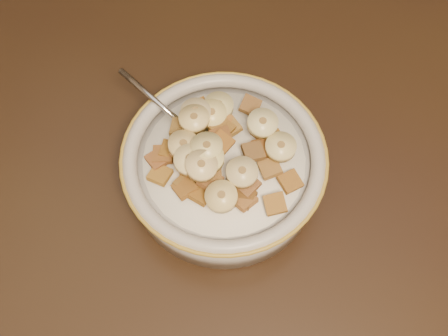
# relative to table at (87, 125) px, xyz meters

# --- Properties ---
(floor) EXTENTS (4.00, 4.50, 0.10)m
(floor) POSITION_rel_table_xyz_m (0.00, 0.00, -0.78)
(floor) COLOR #422816
(floor) RESTS_ON ground
(table) EXTENTS (1.41, 0.91, 0.04)m
(table) POSITION_rel_table_xyz_m (0.00, 0.00, 0.00)
(table) COLOR black
(table) RESTS_ON floor
(cereal_bowl) EXTENTS (0.20, 0.20, 0.05)m
(cereal_bowl) POSITION_rel_table_xyz_m (0.18, -0.04, 0.04)
(cereal_bowl) COLOR #ACA7A0
(cereal_bowl) RESTS_ON table
(milk) EXTENTS (0.17, 0.17, 0.00)m
(milk) POSITION_rel_table_xyz_m (0.18, -0.04, 0.07)
(milk) COLOR white
(milk) RESTS_ON cereal_bowl
(spoon) EXTENTS (0.06, 0.05, 0.01)m
(spoon) POSITION_rel_table_xyz_m (0.15, -0.03, 0.07)
(spoon) COLOR silver
(spoon) RESTS_ON cereal_bowl
(cereal_square_0) EXTENTS (0.03, 0.03, 0.01)m
(cereal_square_0) POSITION_rel_table_xyz_m (0.15, -0.08, 0.08)
(cereal_square_0) COLOR brown
(cereal_square_0) RESTS_ON milk
(cereal_square_1) EXTENTS (0.03, 0.03, 0.01)m
(cereal_square_1) POSITION_rel_table_xyz_m (0.22, -0.02, 0.08)
(cereal_square_1) COLOR brown
(cereal_square_1) RESTS_ON milk
(cereal_square_2) EXTENTS (0.03, 0.03, 0.01)m
(cereal_square_2) POSITION_rel_table_xyz_m (0.21, -0.03, 0.08)
(cereal_square_2) COLOR brown
(cereal_square_2) RESTS_ON milk
(cereal_square_3) EXTENTS (0.03, 0.03, 0.01)m
(cereal_square_3) POSITION_rel_table_xyz_m (0.17, -0.02, 0.09)
(cereal_square_3) COLOR brown
(cereal_square_3) RESTS_ON milk
(cereal_square_4) EXTENTS (0.02, 0.02, 0.01)m
(cereal_square_4) POSITION_rel_table_xyz_m (0.17, -0.01, 0.08)
(cereal_square_4) COLOR brown
(cereal_square_4) RESTS_ON milk
(cereal_square_5) EXTENTS (0.02, 0.02, 0.01)m
(cereal_square_5) POSITION_rel_table_xyz_m (0.19, 0.03, 0.08)
(cereal_square_5) COLOR brown
(cereal_square_5) RESTS_ON milk
(cereal_square_6) EXTENTS (0.03, 0.03, 0.01)m
(cereal_square_6) POSITION_rel_table_xyz_m (0.12, -0.06, 0.07)
(cereal_square_6) COLOR brown
(cereal_square_6) RESTS_ON milk
(cereal_square_7) EXTENTS (0.03, 0.03, 0.01)m
(cereal_square_7) POSITION_rel_table_xyz_m (0.25, -0.05, 0.07)
(cereal_square_7) COLOR #8E611C
(cereal_square_7) RESTS_ON milk
(cereal_square_8) EXTENTS (0.03, 0.03, 0.01)m
(cereal_square_8) POSITION_rel_table_xyz_m (0.23, -0.01, 0.08)
(cereal_square_8) COLOR #96661F
(cereal_square_8) RESTS_ON milk
(cereal_square_9) EXTENTS (0.02, 0.02, 0.01)m
(cereal_square_9) POSITION_rel_table_xyz_m (0.13, -0.07, 0.07)
(cereal_square_9) COLOR #9C6A21
(cereal_square_9) RESTS_ON milk
(cereal_square_10) EXTENTS (0.03, 0.03, 0.01)m
(cereal_square_10) POSITION_rel_table_xyz_m (0.22, -0.00, 0.08)
(cereal_square_10) COLOR brown
(cereal_square_10) RESTS_ON milk
(cereal_square_11) EXTENTS (0.03, 0.03, 0.01)m
(cereal_square_11) POSITION_rel_table_xyz_m (0.14, 0.01, 0.08)
(cereal_square_11) COLOR brown
(cereal_square_11) RESTS_ON milk
(cereal_square_12) EXTENTS (0.03, 0.03, 0.01)m
(cereal_square_12) POSITION_rel_table_xyz_m (0.18, -0.07, 0.09)
(cereal_square_12) COLOR olive
(cereal_square_12) RESTS_ON milk
(cereal_square_13) EXTENTS (0.02, 0.02, 0.01)m
(cereal_square_13) POSITION_rel_table_xyz_m (0.13, -0.02, 0.08)
(cereal_square_13) COLOR brown
(cereal_square_13) RESTS_ON milk
(cereal_square_14) EXTENTS (0.03, 0.03, 0.01)m
(cereal_square_14) POSITION_rel_table_xyz_m (0.18, -0.01, 0.08)
(cereal_square_14) COLOR olive
(cereal_square_14) RESTS_ON milk
(cereal_square_15) EXTENTS (0.03, 0.03, 0.01)m
(cereal_square_15) POSITION_rel_table_xyz_m (0.15, -0.06, 0.08)
(cereal_square_15) COLOR olive
(cereal_square_15) RESTS_ON milk
(cereal_square_16) EXTENTS (0.03, 0.03, 0.01)m
(cereal_square_16) POSITION_rel_table_xyz_m (0.17, -0.09, 0.08)
(cereal_square_16) COLOR brown
(cereal_square_16) RESTS_ON milk
(cereal_square_17) EXTENTS (0.02, 0.02, 0.01)m
(cereal_square_17) POSITION_rel_table_xyz_m (0.13, -0.05, 0.08)
(cereal_square_17) COLOR #8E5D19
(cereal_square_17) RESTS_ON milk
(cereal_square_18) EXTENTS (0.03, 0.03, 0.01)m
(cereal_square_18) POSITION_rel_table_xyz_m (0.15, -0.08, 0.08)
(cereal_square_18) COLOR brown
(cereal_square_18) RESTS_ON milk
(cereal_square_19) EXTENTS (0.02, 0.02, 0.01)m
(cereal_square_19) POSITION_rel_table_xyz_m (0.15, -0.05, 0.08)
(cereal_square_19) COLOR brown
(cereal_square_19) RESTS_ON milk
(cereal_square_20) EXTENTS (0.03, 0.03, 0.01)m
(cereal_square_20) POSITION_rel_table_xyz_m (0.24, -0.08, 0.08)
(cereal_square_20) COLOR brown
(cereal_square_20) RESTS_ON milk
(cereal_square_21) EXTENTS (0.03, 0.03, 0.01)m
(cereal_square_21) POSITION_rel_table_xyz_m (0.18, -0.03, 0.09)
(cereal_square_21) COLOR brown
(cereal_square_21) RESTS_ON milk
(cereal_square_22) EXTENTS (0.03, 0.03, 0.01)m
(cereal_square_22) POSITION_rel_table_xyz_m (0.21, -0.08, 0.08)
(cereal_square_22) COLOR #96612D
(cereal_square_22) RESTS_ON milk
(cereal_square_23) EXTENTS (0.03, 0.03, 0.01)m
(cereal_square_23) POSITION_rel_table_xyz_m (0.18, -0.04, 0.10)
(cereal_square_23) COLOR brown
(cereal_square_23) RESTS_ON milk
(cereal_square_24) EXTENTS (0.02, 0.02, 0.01)m
(cereal_square_24) POSITION_rel_table_xyz_m (0.12, -0.05, 0.08)
(cereal_square_24) COLOR brown
(cereal_square_24) RESTS_ON milk
(cereal_square_25) EXTENTS (0.02, 0.02, 0.01)m
(cereal_square_25) POSITION_rel_table_xyz_m (0.21, -0.08, 0.08)
(cereal_square_25) COLOR brown
(cereal_square_25) RESTS_ON milk
(cereal_square_26) EXTENTS (0.03, 0.03, 0.01)m
(cereal_square_26) POSITION_rel_table_xyz_m (0.21, -0.07, 0.08)
(cereal_square_26) COLOR brown
(cereal_square_26) RESTS_ON milk
(cereal_square_27) EXTENTS (0.03, 0.03, 0.01)m
(cereal_square_27) POSITION_rel_table_xyz_m (0.16, -0.04, 0.08)
(cereal_square_27) COLOR #9B5419
(cereal_square_27) RESTS_ON milk
(cereal_square_28) EXTENTS (0.03, 0.03, 0.01)m
(cereal_square_28) POSITION_rel_table_xyz_m (0.18, -0.07, 0.08)
(cereal_square_28) COLOR brown
(cereal_square_28) RESTS_ON milk
(cereal_square_29) EXTENTS (0.03, 0.03, 0.01)m
(cereal_square_29) POSITION_rel_table_xyz_m (0.23, -0.04, 0.08)
(cereal_square_29) COLOR brown
(cereal_square_29) RESTS_ON milk
(banana_slice_0) EXTENTS (0.03, 0.03, 0.01)m
(banana_slice_0) POSITION_rel_table_xyz_m (0.17, -0.06, 0.10)
(banana_slice_0) COLOR #E7D574
(banana_slice_0) RESTS_ON milk
(banana_slice_1) EXTENTS (0.04, 0.04, 0.01)m
(banana_slice_1) POSITION_rel_table_xyz_m (0.19, -0.09, 0.09)
(banana_slice_1) COLOR #D1C481
(banana_slice_1) RESTS_ON milk
(banana_slice_2) EXTENTS (0.04, 0.04, 0.01)m
(banana_slice_2) POSITION_rel_table_xyz_m (0.14, -0.01, 0.09)
(banana_slice_2) COLOR #D4C388
(banana_slice_2) RESTS_ON milk
(banana_slice_3) EXTENTS (0.04, 0.04, 0.01)m
(banana_slice_3) POSITION_rel_table_xyz_m (0.16, -0.00, 0.09)
(banana_slice_3) COLOR #F1DA8F
(banana_slice_3) RESTS_ON milk
(banana_slice_4) EXTENTS (0.04, 0.04, 0.01)m
(banana_slice_4) POSITION_rel_table_xyz_m (0.14, -0.05, 0.09)
(banana_slice_4) COLOR tan
(banana_slice_4) RESTS_ON milk
(banana_slice_5) EXTENTS (0.04, 0.04, 0.01)m
(banana_slice_5) POSITION_rel_table_xyz_m (0.17, -0.07, 0.10)
(banana_slice_5) COLOR #C9B57E
(banana_slice_5) RESTS_ON milk
(banana_slice_6) EXTENTS (0.04, 0.04, 0.01)m
(banana_slice_6) POSITION_rel_table_xyz_m (0.21, -0.06, 0.09)
(banana_slice_6) COLOR #D2C27A
(banana_slice_6) RESTS_ON milk
(banana_slice_7) EXTENTS (0.04, 0.04, 0.01)m
(banana_slice_7) POSITION_rel_table_xyz_m (0.24, -0.02, 0.09)
(banana_slice_7) COLOR #D1BB8B
(banana_slice_7) RESTS_ON milk
(banana_slice_8) EXTENTS (0.03, 0.03, 0.01)m
(banana_slice_8) POSITION_rel_table_xyz_m (0.15, -0.02, 0.10)
(banana_slice_8) COLOR #DAC983
(banana_slice_8) RESTS_ON milk
(banana_slice_9) EXTENTS (0.04, 0.04, 0.01)m
(banana_slice_9) POSITION_rel_table_xyz_m (0.17, -0.05, 0.10)
(banana_slice_9) COLOR #E9CF83
(banana_slice_9) RESTS_ON milk
(banana_slice_10) EXTENTS (0.04, 0.04, 0.01)m
(banana_slice_10) POSITION_rel_table_xyz_m (0.15, -0.06, 0.10)
(banana_slice_10) COLOR #FFEFAB
(banana_slice_10) RESTS_ON milk
(banana_slice_11) EXTENTS (0.04, 0.04, 0.01)m
(banana_slice_11) POSITION_rel_table_xyz_m (0.21, -0.00, 0.10)
(banana_slice_11) COLOR #C7BB80
(banana_slice_11) RESTS_ON milk
(banana_slice_12) EXTENTS (0.04, 0.04, 0.01)m
(banana_slice_12) POSITION_rel_table_xyz_m (0.16, 0.01, 0.09)
(banana_slice_12) COLOR #CAC07E
(banana_slice_12) RESTS_ON milk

